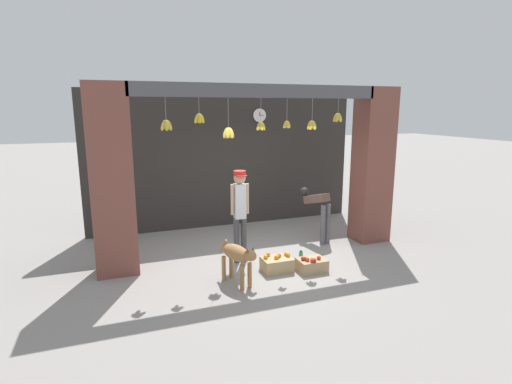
# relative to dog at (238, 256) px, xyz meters

# --- Properties ---
(ground_plane) EXTENTS (60.00, 60.00, 0.00)m
(ground_plane) POSITION_rel_dog_xyz_m (0.79, 0.93, -0.50)
(ground_plane) COLOR gray
(shop_back_wall) EXTENTS (6.54, 0.12, 3.26)m
(shop_back_wall) POSITION_rel_dog_xyz_m (0.79, 3.41, 1.13)
(shop_back_wall) COLOR #2D2B28
(shop_back_wall) RESTS_ON ground_plane
(shop_pillar_left) EXTENTS (0.70, 0.60, 3.26)m
(shop_pillar_left) POSITION_rel_dog_xyz_m (-1.84, 1.23, 1.13)
(shop_pillar_left) COLOR brown
(shop_pillar_left) RESTS_ON ground_plane
(shop_pillar_right) EXTENTS (0.70, 0.60, 3.26)m
(shop_pillar_right) POSITION_rel_dog_xyz_m (3.41, 1.23, 1.13)
(shop_pillar_right) COLOR brown
(shop_pillar_right) RESTS_ON ground_plane
(storefront_awning) EXTENTS (4.64, 0.28, 0.97)m
(storefront_awning) POSITION_rel_dog_xyz_m (0.78, 1.05, 2.59)
(storefront_awning) COLOR #4C4C51
(dog) EXTENTS (0.48, 0.91, 0.72)m
(dog) POSITION_rel_dog_xyz_m (0.00, 0.00, 0.00)
(dog) COLOR #9E7042
(dog) RESTS_ON ground_plane
(shopkeeper) EXTENTS (0.34, 0.29, 1.74)m
(shopkeeper) POSITION_rel_dog_xyz_m (0.33, 0.92, 0.54)
(shopkeeper) COLOR #424247
(shopkeeper) RESTS_ON ground_plane
(worker_stooping) EXTENTS (0.40, 0.84, 1.11)m
(worker_stooping) POSITION_rel_dog_xyz_m (2.29, 1.53, 0.24)
(worker_stooping) COLOR #56565B
(worker_stooping) RESTS_ON ground_plane
(fruit_crate_oranges) EXTENTS (0.52, 0.39, 0.31)m
(fruit_crate_oranges) POSITION_rel_dog_xyz_m (0.81, 0.29, -0.37)
(fruit_crate_oranges) COLOR tan
(fruit_crate_oranges) RESTS_ON ground_plane
(fruit_crate_apples) EXTENTS (0.49, 0.38, 0.29)m
(fruit_crate_apples) POSITION_rel_dog_xyz_m (1.39, 0.08, -0.38)
(fruit_crate_apples) COLOR tan
(fruit_crate_apples) RESTS_ON ground_plane
(water_bottle) EXTENTS (0.07, 0.07, 0.24)m
(water_bottle) POSITION_rel_dog_xyz_m (1.39, 0.49, -0.39)
(water_bottle) COLOR #38934C
(water_bottle) RESTS_ON ground_plane
(wall_clock) EXTENTS (0.34, 0.03, 0.34)m
(wall_clock) POSITION_rel_dog_xyz_m (1.62, 3.34, 2.17)
(wall_clock) COLOR black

